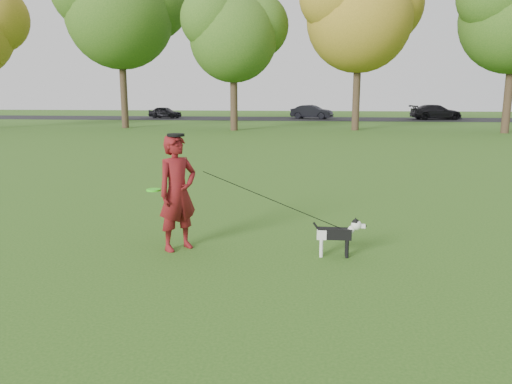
# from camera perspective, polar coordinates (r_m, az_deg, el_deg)

# --- Properties ---
(ground) EXTENTS (120.00, 120.00, 0.00)m
(ground) POSITION_cam_1_polar(r_m,az_deg,el_deg) (7.88, -0.75, -7.34)
(ground) COLOR #285116
(ground) RESTS_ON ground
(road) EXTENTS (120.00, 7.00, 0.02)m
(road) POSITION_cam_1_polar(r_m,az_deg,el_deg) (47.49, 4.91, 8.33)
(road) COLOR black
(road) RESTS_ON ground
(man) EXTENTS (0.80, 0.81, 1.88)m
(man) POSITION_cam_1_polar(r_m,az_deg,el_deg) (8.10, -8.95, -0.09)
(man) COLOR #5E0D18
(man) RESTS_ON ground
(dog) EXTENTS (0.83, 0.17, 0.63)m
(dog) POSITION_cam_1_polar(r_m,az_deg,el_deg) (7.86, 9.42, -4.62)
(dog) COLOR black
(dog) RESTS_ON ground
(car_left) EXTENTS (3.37, 1.90, 1.08)m
(car_left) POSITION_cam_1_polar(r_m,az_deg,el_deg) (49.40, -10.35, 8.95)
(car_left) COLOR black
(car_left) RESTS_ON road
(car_mid) EXTENTS (4.08, 2.46, 1.27)m
(car_mid) POSITION_cam_1_polar(r_m,az_deg,el_deg) (47.45, 6.40, 9.08)
(car_mid) COLOR black
(car_mid) RESTS_ON road
(car_right) EXTENTS (4.85, 2.61, 1.34)m
(car_right) POSITION_cam_1_polar(r_m,az_deg,el_deg) (48.85, 19.88, 8.59)
(car_right) COLOR black
(car_right) RESTS_ON road
(man_held_items) EXTENTS (3.15, 0.39, 1.47)m
(man_held_items) POSITION_cam_1_polar(r_m,az_deg,el_deg) (7.77, 1.68, -0.82)
(man_held_items) COLOR #3AEA1D
(man_held_items) RESTS_ON ground
(tree_row) EXTENTS (51.74, 8.86, 12.01)m
(tree_row) POSITION_cam_1_polar(r_m,az_deg,el_deg) (33.91, 2.09, 19.67)
(tree_row) COLOR #38281C
(tree_row) RESTS_ON ground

